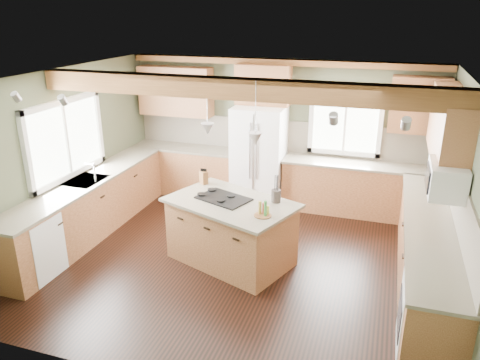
% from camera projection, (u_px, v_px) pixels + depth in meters
% --- Properties ---
extents(floor, '(5.60, 5.60, 0.00)m').
position_uv_depth(floor, '(238.00, 259.00, 6.77)').
color(floor, black).
rests_on(floor, ground).
extents(ceiling, '(5.60, 5.60, 0.00)m').
position_uv_depth(ceiling, '(238.00, 77.00, 5.87)').
color(ceiling, silver).
rests_on(ceiling, wall_back).
extents(wall_back, '(5.60, 0.00, 5.60)m').
position_uv_depth(wall_back, '(281.00, 131.00, 8.55)').
color(wall_back, '#49533B').
rests_on(wall_back, ground).
extents(wall_left, '(0.00, 5.00, 5.00)m').
position_uv_depth(wall_left, '(64.00, 156.00, 7.13)').
color(wall_left, '#49533B').
rests_on(wall_left, ground).
extents(wall_right, '(0.00, 5.00, 5.00)m').
position_uv_depth(wall_right, '(463.00, 199.00, 5.51)').
color(wall_right, '#49533B').
rests_on(wall_right, ground).
extents(ceiling_beam, '(5.55, 0.26, 0.26)m').
position_uv_depth(ceiling_beam, '(237.00, 89.00, 5.86)').
color(ceiling_beam, brown).
rests_on(ceiling_beam, ceiling).
extents(soffit_trim, '(5.55, 0.20, 0.10)m').
position_uv_depth(soffit_trim, '(281.00, 62.00, 8.03)').
color(soffit_trim, brown).
rests_on(soffit_trim, ceiling).
extents(backsplash_back, '(5.58, 0.03, 0.58)m').
position_uv_depth(backsplash_back, '(280.00, 136.00, 8.57)').
color(backsplash_back, brown).
rests_on(backsplash_back, wall_back).
extents(backsplash_right, '(0.03, 3.70, 0.58)m').
position_uv_depth(backsplash_right, '(460.00, 205.00, 5.59)').
color(backsplash_right, brown).
rests_on(backsplash_right, wall_right).
extents(base_cab_back_left, '(2.02, 0.60, 0.88)m').
position_uv_depth(base_cab_back_left, '(186.00, 171.00, 9.10)').
color(base_cab_back_left, brown).
rests_on(base_cab_back_left, floor).
extents(counter_back_left, '(2.06, 0.64, 0.04)m').
position_uv_depth(counter_back_left, '(185.00, 148.00, 8.94)').
color(counter_back_left, '#4F483A').
rests_on(counter_back_left, base_cab_back_left).
extents(base_cab_back_right, '(2.62, 0.60, 0.88)m').
position_uv_depth(base_cab_back_right, '(358.00, 190.00, 8.15)').
color(base_cab_back_right, brown).
rests_on(base_cab_back_right, floor).
extents(counter_back_right, '(2.66, 0.64, 0.04)m').
position_uv_depth(counter_back_right, '(361.00, 165.00, 7.99)').
color(counter_back_right, '#4F483A').
rests_on(counter_back_right, base_cab_back_right).
extents(base_cab_left, '(0.60, 3.70, 0.88)m').
position_uv_depth(base_cab_left, '(89.00, 208.00, 7.39)').
color(base_cab_left, brown).
rests_on(base_cab_left, floor).
extents(counter_left, '(0.64, 3.74, 0.04)m').
position_uv_depth(counter_left, '(86.00, 181.00, 7.23)').
color(counter_left, '#4F483A').
rests_on(counter_left, base_cab_left).
extents(base_cab_right, '(0.60, 3.70, 0.88)m').
position_uv_depth(base_cab_right, '(426.00, 257.00, 5.94)').
color(base_cab_right, brown).
rests_on(base_cab_right, floor).
extents(counter_right, '(0.64, 3.74, 0.04)m').
position_uv_depth(counter_right, '(431.00, 225.00, 5.78)').
color(counter_right, '#4F483A').
rests_on(counter_right, base_cab_right).
extents(upper_cab_back_left, '(1.40, 0.35, 0.90)m').
position_uv_depth(upper_cab_back_left, '(176.00, 91.00, 8.74)').
color(upper_cab_back_left, brown).
rests_on(upper_cab_back_left, wall_back).
extents(upper_cab_over_fridge, '(0.96, 0.35, 0.70)m').
position_uv_depth(upper_cab_over_fridge, '(263.00, 85.00, 8.19)').
color(upper_cab_over_fridge, brown).
rests_on(upper_cab_over_fridge, wall_back).
extents(upper_cab_right, '(0.35, 2.20, 0.90)m').
position_uv_depth(upper_cab_right, '(449.00, 127.00, 6.14)').
color(upper_cab_right, brown).
rests_on(upper_cab_right, wall_right).
extents(upper_cab_back_corner, '(0.90, 0.35, 0.90)m').
position_uv_depth(upper_cab_back_corner, '(419.00, 105.00, 7.51)').
color(upper_cab_back_corner, brown).
rests_on(upper_cab_back_corner, wall_back).
extents(window_left, '(0.04, 1.60, 1.05)m').
position_uv_depth(window_left, '(65.00, 139.00, 7.08)').
color(window_left, white).
rests_on(window_left, wall_left).
extents(window_back, '(1.10, 0.04, 1.00)m').
position_uv_depth(window_back, '(345.00, 122.00, 8.12)').
color(window_back, white).
rests_on(window_back, wall_back).
extents(sink, '(0.50, 0.65, 0.03)m').
position_uv_depth(sink, '(86.00, 181.00, 7.23)').
color(sink, '#262628').
rests_on(sink, counter_left).
extents(faucet, '(0.02, 0.02, 0.28)m').
position_uv_depth(faucet, '(95.00, 173.00, 7.12)').
color(faucet, '#B2B2B7').
rests_on(faucet, sink).
extents(dishwasher, '(0.60, 0.60, 0.84)m').
position_uv_depth(dishwasher, '(32.00, 247.00, 6.23)').
color(dishwasher, white).
rests_on(dishwasher, floor).
extents(oven, '(0.60, 0.72, 0.84)m').
position_uv_depth(oven, '(431.00, 319.00, 4.79)').
color(oven, white).
rests_on(oven, floor).
extents(microwave, '(0.40, 0.70, 0.38)m').
position_uv_depth(microwave, '(447.00, 179.00, 5.45)').
color(microwave, white).
rests_on(microwave, wall_right).
extents(pendant_left, '(0.18, 0.18, 0.16)m').
position_uv_depth(pendant_left, '(208.00, 129.00, 6.33)').
color(pendant_left, '#B2B2B7').
rests_on(pendant_left, ceiling).
extents(pendant_right, '(0.18, 0.18, 0.16)m').
position_uv_depth(pendant_right, '(255.00, 139.00, 5.86)').
color(pendant_right, '#B2B2B7').
rests_on(pendant_right, ceiling).
extents(refrigerator, '(0.90, 0.74, 1.80)m').
position_uv_depth(refrigerator, '(259.00, 156.00, 8.44)').
color(refrigerator, white).
rests_on(refrigerator, floor).
extents(island, '(1.86, 1.49, 0.88)m').
position_uv_depth(island, '(231.00, 233.00, 6.59)').
color(island, brown).
rests_on(island, floor).
extents(island_top, '(2.00, 1.63, 0.04)m').
position_uv_depth(island_top, '(231.00, 203.00, 6.43)').
color(island_top, '#4F483A').
rests_on(island_top, island).
extents(cooktop, '(0.82, 0.68, 0.02)m').
position_uv_depth(cooktop, '(224.00, 198.00, 6.50)').
color(cooktop, black).
rests_on(cooktop, island_top).
extents(knife_block, '(0.15, 0.14, 0.20)m').
position_uv_depth(knife_block, '(204.00, 178.00, 7.04)').
color(knife_block, brown).
rests_on(knife_block, island_top).
extents(utensil_crock, '(0.19, 0.19, 0.18)m').
position_uv_depth(utensil_crock, '(276.00, 196.00, 6.39)').
color(utensil_crock, '#453E37').
rests_on(utensil_crock, island_top).
extents(bottle_tray, '(0.32, 0.32, 0.21)m').
position_uv_depth(bottle_tray, '(263.00, 208.00, 5.95)').
color(bottle_tray, brown).
rests_on(bottle_tray, island_top).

